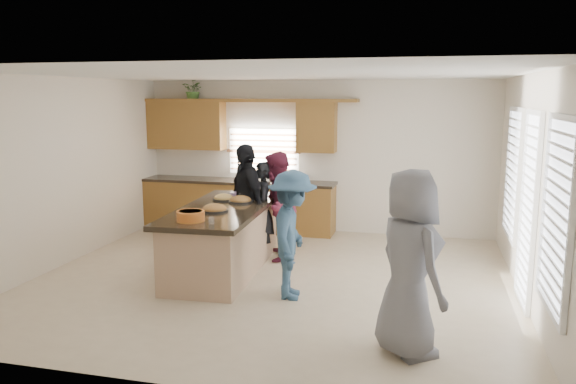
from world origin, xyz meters
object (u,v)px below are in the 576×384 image
(island, at_px, (223,241))
(woman_left_back, at_px, (262,211))
(woman_left_front, at_px, (246,202))
(woman_right_back, at_px, (292,235))
(salad_bowl, at_px, (191,215))
(woman_left_mid, at_px, (276,206))
(woman_right_front, at_px, (409,263))

(island, distance_m, woman_left_back, 0.89)
(woman_left_front, height_order, woman_right_back, woman_left_front)
(woman_left_back, height_order, woman_right_back, woman_right_back)
(salad_bowl, height_order, woman_left_back, woman_left_back)
(woman_left_mid, bearing_deg, woman_left_front, -96.05)
(woman_left_back, xyz_separation_m, woman_right_back, (0.86, -1.55, 0.05))
(woman_left_back, bearing_deg, woman_left_front, -97.60)
(woman_left_front, bearing_deg, woman_right_back, -4.82)
(salad_bowl, xyz_separation_m, woman_right_front, (2.76, -1.09, -0.10))
(island, relative_size, woman_right_back, 1.69)
(salad_bowl, bearing_deg, woman_left_mid, 69.02)
(island, relative_size, woman_left_back, 1.81)
(salad_bowl, distance_m, woman_left_mid, 1.84)
(woman_left_front, bearing_deg, salad_bowl, -47.69)
(salad_bowl, xyz_separation_m, woman_left_mid, (0.66, 1.71, -0.18))
(woman_left_mid, xyz_separation_m, woman_right_back, (0.63, -1.56, -0.03))
(woman_left_back, distance_m, woman_right_front, 3.64)
(salad_bowl, bearing_deg, woman_left_front, 83.43)
(woman_left_mid, height_order, woman_right_front, woman_right_front)
(island, height_order, salad_bowl, salad_bowl)
(woman_right_front, bearing_deg, woman_right_back, 15.25)
(woman_right_back, bearing_deg, salad_bowl, 89.94)
(salad_bowl, relative_size, woman_left_front, 0.20)
(island, bearing_deg, woman_right_front, -39.91)
(woman_left_front, bearing_deg, woman_left_mid, 56.01)
(woman_right_back, bearing_deg, woman_right_front, -137.13)
(island, height_order, woman_left_mid, woman_left_mid)
(salad_bowl, distance_m, woman_left_back, 1.78)
(woman_left_mid, xyz_separation_m, woman_right_front, (2.11, -2.80, 0.08))
(island, height_order, woman_left_front, woman_left_front)
(island, distance_m, woman_left_front, 0.84)
(woman_right_back, xyz_separation_m, woman_right_front, (1.47, -1.24, 0.11))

